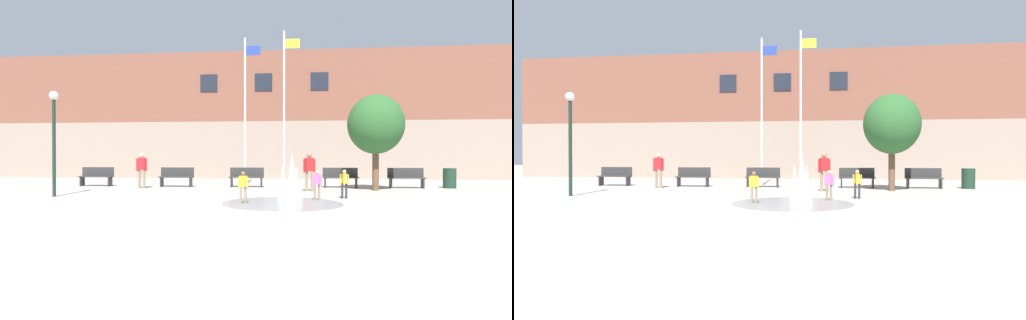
{
  "view_description": "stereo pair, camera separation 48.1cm",
  "coord_description": "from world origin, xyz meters",
  "views": [
    {
      "loc": [
        1.94,
        -8.41,
        1.46
      ],
      "look_at": [
        0.47,
        6.91,
        1.3
      ],
      "focal_mm": 28.0,
      "sensor_mm": 36.0,
      "label": 1
    },
    {
      "loc": [
        2.42,
        -8.35,
        1.46
      ],
      "look_at": [
        0.47,
        6.91,
        1.3
      ],
      "focal_mm": 28.0,
      "sensor_mm": 36.0,
      "label": 2
    }
  ],
  "objects": [
    {
      "name": "library_building",
      "position": [
        0.0,
        19.73,
        4.06
      ],
      "size": [
        36.0,
        6.05,
        8.12
      ],
      "color": "gray",
      "rests_on": "ground"
    },
    {
      "name": "street_tree_near_building",
      "position": [
        5.36,
        8.79,
        2.77
      ],
      "size": [
        2.35,
        2.35,
        4.04
      ],
      "color": "brown",
      "rests_on": "ground"
    },
    {
      "name": "trash_can",
      "position": [
        8.93,
        10.35,
        0.45
      ],
      "size": [
        0.56,
        0.56,
        0.9
      ],
      "primitive_type": "cylinder",
      "color": "#193323",
      "rests_on": "ground"
    },
    {
      "name": "park_bench_center",
      "position": [
        -3.59,
        9.95,
        0.48
      ],
      "size": [
        1.6,
        0.44,
        0.91
      ],
      "color": "#28282D",
      "rests_on": "ground"
    },
    {
      "name": "park_bench_far_right",
      "position": [
        6.99,
        10.19,
        0.48
      ],
      "size": [
        1.6,
        0.44,
        0.91
      ],
      "color": "#28282D",
      "rests_on": "ground"
    },
    {
      "name": "park_bench_left_of_flagpoles",
      "position": [
        -7.57,
        10.03,
        0.48
      ],
      "size": [
        1.6,
        0.44,
        0.91
      ],
      "color": "#28282D",
      "rests_on": "ground"
    },
    {
      "name": "ground_plane",
      "position": [
        0.0,
        0.0,
        0.0
      ],
      "size": [
        100.0,
        100.0,
        0.0
      ],
      "primitive_type": "plane",
      "color": "#9E998E"
    },
    {
      "name": "splash_fountain",
      "position": [
        1.79,
        3.75,
        0.58
      ],
      "size": [
        3.71,
        3.71,
        1.56
      ],
      "color": "gray",
      "rests_on": "ground"
    },
    {
      "name": "adult_near_bench",
      "position": [
        -4.9,
        8.95,
        0.93
      ],
      "size": [
        0.5,
        0.24,
        1.59
      ],
      "rotation": [
        0.0,
        0.0,
        -3.03
      ],
      "color": "#89755B",
      "rests_on": "ground"
    },
    {
      "name": "park_bench_under_right_flagpole",
      "position": [
        -0.28,
        10.11,
        0.48
      ],
      "size": [
        1.6,
        0.44,
        0.91
      ],
      "color": "#28282D",
      "rests_on": "ground"
    },
    {
      "name": "flagpole_left",
      "position": [
        -0.43,
        11.0,
        3.85
      ],
      "size": [
        0.8,
        0.1,
        7.23
      ],
      "color": "silver",
      "rests_on": "ground"
    },
    {
      "name": "lamp_post_left_lane",
      "position": [
        -6.63,
        5.11,
        2.48
      ],
      "size": [
        0.32,
        0.32,
        3.78
      ],
      "color": "#192D23",
      "rests_on": "ground"
    },
    {
      "name": "child_in_fountain",
      "position": [
        0.39,
        3.64,
        0.58
      ],
      "size": [
        0.31,
        0.23,
        0.99
      ],
      "rotation": [
        0.0,
        0.0,
        -0.69
      ],
      "color": "#89755B",
      "rests_on": "ground"
    },
    {
      "name": "flagpole_right",
      "position": [
        1.48,
        11.0,
        4.0
      ],
      "size": [
        0.8,
        0.1,
        7.52
      ],
      "color": "silver",
      "rests_on": "ground"
    },
    {
      "name": "park_bench_near_trashcan",
      "position": [
        4.05,
        10.18,
        0.48
      ],
      "size": [
        1.6,
        0.44,
        0.91
      ],
      "color": "#28282D",
      "rests_on": "ground"
    },
    {
      "name": "child_with_pink_shirt",
      "position": [
        3.65,
        5.45,
        0.58
      ],
      "size": [
        0.31,
        0.23,
        0.99
      ],
      "rotation": [
        0.0,
        0.0,
        1.76
      ],
      "color": "#28282D",
      "rests_on": "ground"
    },
    {
      "name": "child_running",
      "position": [
        2.69,
        4.79,
        0.58
      ],
      "size": [
        0.31,
        0.21,
        0.99
      ],
      "rotation": [
        0.0,
        0.0,
        2.62
      ],
      "color": "#89755B",
      "rests_on": "ground"
    },
    {
      "name": "adult_watching",
      "position": [
        2.56,
        8.03,
        0.93
      ],
      "size": [
        0.5,
        0.32,
        1.59
      ],
      "rotation": [
        0.0,
        0.0,
        -2.73
      ],
      "color": "#89755B",
      "rests_on": "ground"
    }
  ]
}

